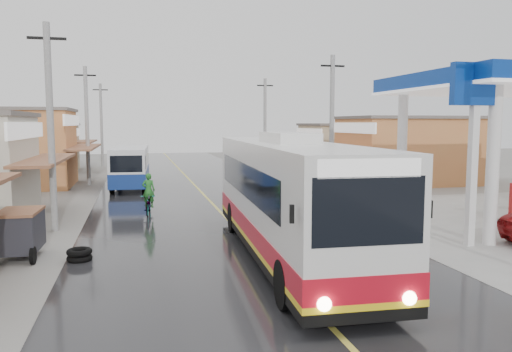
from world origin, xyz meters
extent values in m
plane|color=slate|center=(0.00, 0.00, 0.00)|extent=(120.00, 120.00, 0.00)
cube|color=black|center=(0.00, 15.00, 0.01)|extent=(12.00, 90.00, 0.02)
cube|color=#D8CC4C|center=(0.00, 15.00, 0.02)|extent=(0.15, 90.00, 0.01)
cylinder|color=white|center=(8.00, 9.00, 2.75)|extent=(0.44, 0.44, 5.50)
cylinder|color=white|center=(8.00, 3.00, 2.75)|extent=(0.44, 0.44, 5.50)
cube|color=white|center=(7.20, 3.00, 3.00)|extent=(0.25, 0.25, 6.00)
cube|color=navy|center=(7.20, 3.00, 5.50)|extent=(1.80, 0.30, 1.40)
cube|color=silver|center=(0.74, 3.16, 2.10)|extent=(3.17, 12.45, 3.03)
cube|color=black|center=(0.74, 3.16, 0.48)|extent=(3.19, 12.47, 0.31)
cube|color=red|center=(0.74, 3.16, 1.00)|extent=(3.21, 12.49, 0.57)
cube|color=yellow|center=(0.74, 3.16, 0.66)|extent=(3.22, 12.50, 0.14)
cube|color=black|center=(0.77, 3.68, 2.44)|extent=(3.08, 9.88, 1.03)
cube|color=black|center=(0.45, -2.95, 2.54)|extent=(2.27, 0.23, 1.34)
cube|color=black|center=(1.04, 9.28, 2.54)|extent=(2.27, 0.23, 1.13)
cube|color=white|center=(0.45, -2.95, 3.36)|extent=(2.07, 0.22, 0.36)
cube|color=silver|center=(0.74, 3.16, 3.77)|extent=(1.38, 3.14, 0.31)
cylinder|color=black|center=(-0.60, -1.10, 0.59)|extent=(0.41, 1.15, 1.13)
cylinder|color=black|center=(1.67, -1.21, 0.59)|extent=(0.41, 1.15, 1.13)
cylinder|color=black|center=(-0.20, 7.12, 0.59)|extent=(0.41, 1.15, 1.13)
cylinder|color=black|center=(2.07, 7.01, 0.59)|extent=(0.41, 1.15, 1.13)
sphere|color=#FFF2CC|center=(-0.43, -2.98, 0.79)|extent=(0.30, 0.30, 0.29)
sphere|color=#FFF2CC|center=(1.32, -3.06, 0.79)|extent=(0.30, 0.30, 0.29)
cube|color=black|center=(-0.97, -2.63, 2.49)|extent=(0.08, 0.08, 0.36)
cube|color=black|center=(1.89, -2.77, 2.49)|extent=(0.08, 0.08, 0.36)
cube|color=silver|center=(-4.19, 21.98, 1.56)|extent=(2.52, 8.04, 2.20)
cube|color=navy|center=(-4.19, 21.98, 0.81)|extent=(2.56, 8.08, 0.88)
cube|color=black|center=(-4.19, 21.98, 1.87)|extent=(2.49, 6.72, 0.79)
cube|color=black|center=(-4.39, 18.07, 1.87)|extent=(1.82, 0.21, 0.97)
cylinder|color=black|center=(-5.27, 19.21, 0.46)|extent=(0.31, 0.89, 0.88)
cylinder|color=black|center=(-3.40, 19.11, 0.46)|extent=(0.31, 0.89, 0.88)
cylinder|color=black|center=(-4.98, 24.85, 0.46)|extent=(0.31, 0.89, 0.88)
cylinder|color=black|center=(-3.11, 24.75, 0.46)|extent=(0.31, 0.89, 0.88)
imported|color=black|center=(-3.31, 11.69, 0.48)|extent=(0.81, 1.86, 0.95)
imported|color=#257028|center=(-3.31, 11.48, 1.16)|extent=(0.61, 0.44, 1.58)
cube|color=#26262D|center=(-7.41, 4.99, 0.85)|extent=(1.23, 1.83, 1.16)
cube|color=brown|center=(-7.41, 4.99, 1.48)|extent=(1.27, 1.88, 0.09)
cylinder|color=black|center=(-8.02, 5.64, 0.27)|extent=(0.18, 0.54, 0.54)
cylinder|color=black|center=(-6.91, 4.17, 0.27)|extent=(0.13, 0.54, 0.54)
torus|color=black|center=(-5.59, 4.20, 0.10)|extent=(0.77, 0.77, 0.20)
torus|color=black|center=(-5.59, 4.20, 0.29)|extent=(0.77, 0.77, 0.20)
camera|label=1|loc=(-3.84, -11.57, 4.21)|focal=35.00mm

